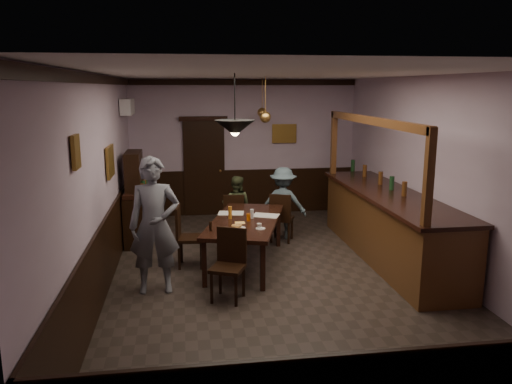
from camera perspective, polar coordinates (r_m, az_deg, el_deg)
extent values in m
cube|color=#2D2621|center=(7.67, 2.40, -9.69)|extent=(5.00, 8.00, 0.01)
cube|color=white|center=(7.13, 2.61, 13.37)|extent=(5.00, 8.00, 0.01)
cube|color=#B99FB8|center=(11.16, -1.36, 5.11)|extent=(5.00, 0.01, 3.00)
cube|color=#B99FB8|center=(3.54, 14.91, -10.27)|extent=(5.00, 0.01, 3.00)
cube|color=#B99FB8|center=(7.22, -17.39, 0.85)|extent=(0.01, 8.00, 3.00)
cube|color=#B99FB8|center=(8.10, 20.17, 1.81)|extent=(0.01, 8.00, 3.00)
cube|color=black|center=(7.96, -1.22, -3.37)|extent=(1.60, 2.40, 0.06)
cube|color=black|center=(7.21, -5.94, -8.20)|extent=(0.07, 0.07, 0.69)
cube|color=black|center=(7.05, 0.76, -8.60)|extent=(0.07, 0.07, 0.69)
cube|color=black|center=(9.10, -2.71, -3.87)|extent=(0.07, 0.07, 0.69)
cube|color=black|center=(8.98, 2.56, -4.09)|extent=(0.07, 0.07, 0.69)
cube|color=black|center=(9.40, -2.50, -2.95)|extent=(0.43, 0.43, 0.05)
cube|color=black|center=(9.18, -2.55, -1.74)|extent=(0.38, 0.09, 0.45)
cube|color=black|center=(9.61, -1.53, -3.94)|extent=(0.04, 0.04, 0.39)
cube|color=black|center=(9.62, -3.38, -3.94)|extent=(0.04, 0.04, 0.39)
cube|color=black|center=(9.31, -1.57, -4.46)|extent=(0.04, 0.04, 0.39)
cube|color=black|center=(9.32, -3.48, -4.46)|extent=(0.04, 0.04, 0.39)
cube|color=black|center=(9.27, 2.97, -3.05)|extent=(0.52, 0.52, 0.05)
cube|color=black|center=(9.04, 2.76, -1.77)|extent=(0.38, 0.19, 0.47)
cube|color=black|center=(9.45, 4.11, -4.17)|extent=(0.04, 0.04, 0.41)
cube|color=black|center=(9.51, 2.19, -4.05)|extent=(0.04, 0.04, 0.41)
cube|color=black|center=(9.15, 3.75, -4.72)|extent=(0.04, 0.04, 0.41)
cube|color=black|center=(9.21, 1.77, -4.58)|extent=(0.04, 0.04, 0.41)
cube|color=black|center=(6.74, -3.27, -8.71)|extent=(0.55, 0.55, 0.05)
cube|color=black|center=(6.82, -2.79, -6.07)|extent=(0.40, 0.21, 0.50)
cube|color=black|center=(6.73, -5.10, -10.90)|extent=(0.04, 0.04, 0.43)
cube|color=black|center=(6.63, -2.32, -11.23)|extent=(0.04, 0.04, 0.43)
cube|color=black|center=(7.02, -4.12, -9.89)|extent=(0.04, 0.04, 0.43)
cube|color=black|center=(6.92, -1.45, -10.19)|extent=(0.04, 0.04, 0.43)
cube|color=black|center=(8.03, -7.46, -5.28)|extent=(0.47, 0.47, 0.05)
cube|color=black|center=(7.98, -8.90, -3.39)|extent=(0.09, 0.43, 0.51)
cube|color=black|center=(7.93, -6.27, -7.29)|extent=(0.04, 0.04, 0.44)
cube|color=black|center=(8.26, -6.11, -6.51)|extent=(0.04, 0.04, 0.44)
cube|color=black|center=(7.96, -8.77, -7.28)|extent=(0.04, 0.04, 0.44)
cube|color=black|center=(8.29, -8.51, -6.50)|extent=(0.04, 0.04, 0.44)
imported|color=slate|center=(7.00, -11.52, -3.78)|extent=(0.70, 0.47, 1.91)
imported|color=#475130|center=(9.55, -2.28, -1.61)|extent=(0.68, 0.60, 1.17)
imported|color=slate|center=(9.40, 3.11, -1.27)|extent=(0.99, 0.75, 1.36)
cube|color=silver|center=(8.34, -2.88, -2.43)|extent=(0.46, 0.36, 0.01)
cube|color=silver|center=(8.18, 1.13, -2.70)|extent=(0.50, 0.44, 0.01)
cube|color=#FEC05D|center=(7.76, -1.85, -3.54)|extent=(0.19, 0.19, 0.00)
cylinder|color=white|center=(7.43, 0.50, -4.20)|extent=(0.15, 0.15, 0.01)
imported|color=white|center=(7.41, 0.36, -3.89)|extent=(0.10, 0.10, 0.07)
cylinder|color=white|center=(7.44, -2.04, -4.16)|extent=(0.22, 0.22, 0.01)
torus|color=#C68C47|center=(7.46, -2.37, -3.91)|extent=(0.13, 0.13, 0.04)
torus|color=#C68C47|center=(7.49, -2.11, -3.84)|extent=(0.13, 0.13, 0.04)
cylinder|color=orange|center=(7.85, -0.87, -2.90)|extent=(0.07, 0.07, 0.12)
cylinder|color=#BF721E|center=(7.99, -2.98, -2.36)|extent=(0.06, 0.06, 0.20)
cylinder|color=silver|center=(8.00, -0.47, -2.51)|extent=(0.06, 0.06, 0.15)
cylinder|color=black|center=(7.34, -5.21, -3.93)|extent=(0.04, 0.04, 0.14)
cube|color=black|center=(9.53, -13.23, -2.79)|extent=(0.45, 1.27, 0.90)
cube|color=black|center=(9.42, -13.37, 0.14)|extent=(0.43, 1.22, 0.07)
cube|color=black|center=(9.36, -13.78, 2.30)|extent=(0.27, 0.81, 0.72)
cube|color=#4D2E14|center=(8.61, 14.90, -3.86)|extent=(0.88, 4.11, 1.08)
cube|color=black|center=(8.47, 14.98, -0.23)|extent=(0.98, 4.20, 0.06)
cube|color=#4D2E14|center=(8.17, 13.01, 7.96)|extent=(0.10, 4.01, 0.12)
cube|color=#4D2E14|center=(6.46, 19.02, 1.42)|extent=(0.10, 0.10, 1.27)
cube|color=#4D2E14|center=(10.06, 8.83, 5.45)|extent=(0.10, 0.10, 1.27)
cube|color=black|center=(11.10, -5.94, 2.67)|extent=(0.90, 0.06, 2.10)
cube|color=white|center=(9.96, -14.49, 9.42)|extent=(0.20, 0.85, 0.30)
cube|color=olive|center=(5.56, -19.90, 4.33)|extent=(0.04, 0.28, 0.36)
cube|color=olive|center=(7.96, -16.33, 3.36)|extent=(0.04, 0.62, 0.48)
cube|color=olive|center=(11.24, 3.25, 6.68)|extent=(0.55, 0.04, 0.42)
cylinder|color=black|center=(6.90, -2.45, 10.37)|extent=(0.02, 0.02, 0.74)
cone|color=black|center=(6.92, -2.42, 7.32)|extent=(0.56, 0.56, 0.22)
sphere|color=#FFD88C|center=(6.92, -2.42, 6.91)|extent=(0.12, 0.12, 0.12)
cylinder|color=#BF8C3F|center=(8.86, 1.07, 10.82)|extent=(0.02, 0.02, 0.70)
cone|color=#BF8C3F|center=(8.88, 1.06, 8.56)|extent=(0.20, 0.20, 0.22)
sphere|color=#FFD88C|center=(8.88, 1.06, 8.24)|extent=(0.12, 0.12, 0.12)
cylinder|color=#BF8C3F|center=(10.48, 0.72, 10.98)|extent=(0.02, 0.02, 0.70)
cone|color=#BF8C3F|center=(10.49, 0.71, 9.07)|extent=(0.20, 0.20, 0.22)
sphere|color=#FFD88C|center=(10.49, 0.71, 8.80)|extent=(0.12, 0.12, 0.12)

